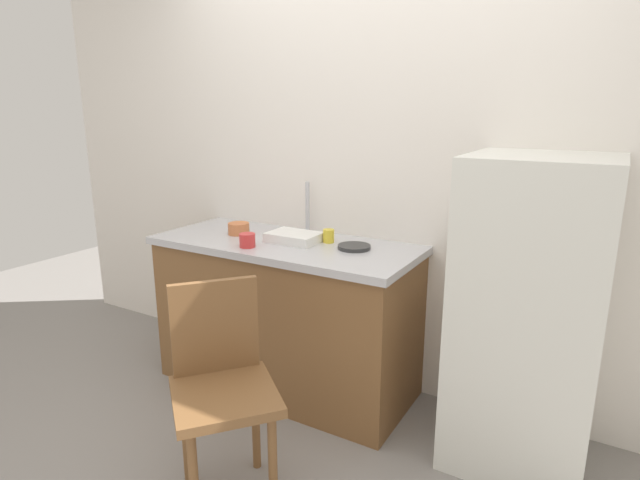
% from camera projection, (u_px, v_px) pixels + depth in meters
% --- Properties ---
extents(ground_plane, '(8.00, 8.00, 0.00)m').
position_uv_depth(ground_plane, '(274.00, 469.00, 2.31)').
color(ground_plane, gray).
extents(back_wall, '(4.80, 0.10, 2.70)m').
position_uv_depth(back_wall, '(375.00, 150.00, 2.81)').
color(back_wall, white).
rests_on(back_wall, ground_plane).
extents(cabinet_base, '(1.43, 0.60, 0.82)m').
position_uv_depth(cabinet_base, '(287.00, 318.00, 2.93)').
color(cabinet_base, brown).
rests_on(cabinet_base, ground_plane).
extents(countertop, '(1.47, 0.64, 0.04)m').
position_uv_depth(countertop, '(285.00, 245.00, 2.82)').
color(countertop, '#B7B7BC').
rests_on(countertop, cabinet_base).
extents(faucet, '(0.02, 0.02, 0.30)m').
position_uv_depth(faucet, '(307.00, 207.00, 2.99)').
color(faucet, '#B7B7BC').
rests_on(faucet, countertop).
extents(refrigerator, '(0.59, 0.59, 1.39)m').
position_uv_depth(refrigerator, '(529.00, 316.00, 2.24)').
color(refrigerator, silver).
rests_on(refrigerator, ground_plane).
extents(chair, '(0.56, 0.56, 0.89)m').
position_uv_depth(chair, '(222.00, 382.00, 2.07)').
color(chair, brown).
rests_on(chair, ground_plane).
extents(dish_tray, '(0.28, 0.20, 0.05)m').
position_uv_depth(dish_tray, '(294.00, 237.00, 2.80)').
color(dish_tray, white).
rests_on(dish_tray, countertop).
extents(terracotta_bowl, '(0.12, 0.12, 0.07)m').
position_uv_depth(terracotta_bowl, '(239.00, 229.00, 2.96)').
color(terracotta_bowl, '#C67042').
rests_on(terracotta_bowl, countertop).
extents(hotplate, '(0.17, 0.17, 0.02)m').
position_uv_depth(hotplate, '(354.00, 247.00, 2.66)').
color(hotplate, '#2D2D2D').
rests_on(hotplate, countertop).
extents(cup_yellow, '(0.06, 0.06, 0.07)m').
position_uv_depth(cup_yellow, '(329.00, 236.00, 2.78)').
color(cup_yellow, yellow).
rests_on(cup_yellow, countertop).
extents(cup_red, '(0.08, 0.08, 0.07)m').
position_uv_depth(cup_red, '(247.00, 240.00, 2.69)').
color(cup_red, red).
rests_on(cup_red, countertop).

